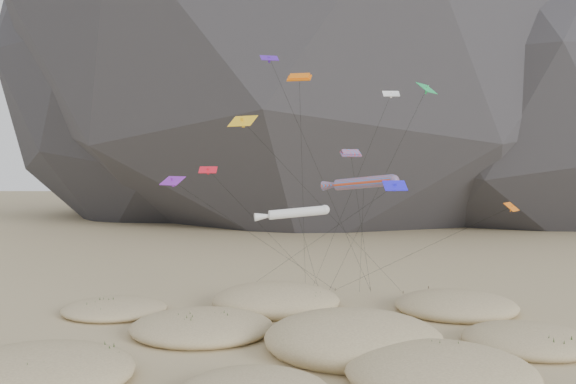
{
  "coord_description": "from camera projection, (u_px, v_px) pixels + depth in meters",
  "views": [
    {
      "loc": [
        -0.6,
        -43.53,
        15.52
      ],
      "look_at": [
        -2.49,
        12.0,
        12.53
      ],
      "focal_mm": 35.0,
      "sensor_mm": 36.0,
      "label": 1
    }
  ],
  "objects": [
    {
      "name": "dune_grass",
      "position": [
        299.0,
        334.0,
        47.78
      ],
      "size": [
        43.21,
        26.24,
        1.42
      ],
      "color": "black",
      "rests_on": "ground"
    },
    {
      "name": "ground",
      "position": [
        314.0,
        359.0,
        44.26
      ],
      "size": [
        500.0,
        500.0,
        0.0
      ],
      "primitive_type": "plane",
      "color": "#CCB789",
      "rests_on": "ground"
    },
    {
      "name": "multi_parafoil",
      "position": [
        351.0,
        155.0,
        56.64
      ],
      "size": [
        4.39,
        10.61,
        16.81
      ],
      "color": "red",
      "rests_on": "ground"
    },
    {
      "name": "rainbow_tube_kite",
      "position": [
        361.0,
        183.0,
        55.54
      ],
      "size": [
        7.51,
        13.05,
        14.36
      ],
      "color": "red",
      "rests_on": "ground"
    },
    {
      "name": "kite_stakes",
      "position": [
        332.0,
        290.0,
        67.3
      ],
      "size": [
        24.32,
        4.02,
        0.3
      ],
      "color": "#3F2D1E",
      "rests_on": "ground"
    },
    {
      "name": "orange_parafoil",
      "position": [
        299.0,
        81.0,
        56.92
      ],
      "size": [
        2.58,
        12.71,
        24.56
      ],
      "color": "orange",
      "rests_on": "ground"
    },
    {
      "name": "white_tube_kite",
      "position": [
        294.0,
        213.0,
        52.21
      ],
      "size": [
        7.06,
        14.86,
        11.48
      ],
      "color": "silver",
      "rests_on": "ground"
    },
    {
      "name": "dunes",
      "position": [
        305.0,
        335.0,
        47.98
      ],
      "size": [
        50.15,
        33.93,
        4.21
      ],
      "color": "#CCB789",
      "rests_on": "ground"
    },
    {
      "name": "delta_kites",
      "position": [
        324.0,
        143.0,
        54.7
      ],
      "size": [
        33.21,
        18.73,
        25.85
      ],
      "color": "white",
      "rests_on": "ground"
    }
  ]
}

